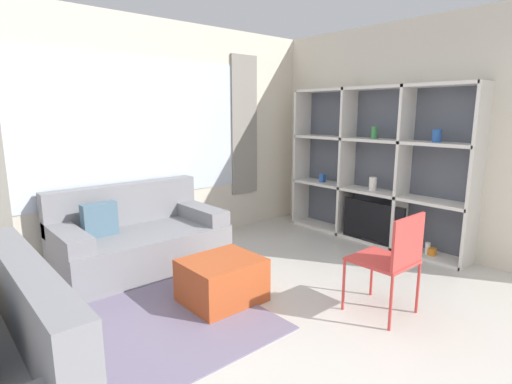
# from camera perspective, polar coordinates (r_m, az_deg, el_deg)

# --- Properties ---
(ground_plane) EXTENTS (16.00, 16.00, 0.00)m
(ground_plane) POSITION_cam_1_polar(r_m,az_deg,el_deg) (2.88, 15.32, -23.85)
(ground_plane) COLOR beige
(wall_back) EXTENTS (6.28, 0.11, 2.70)m
(wall_back) POSITION_cam_1_polar(r_m,az_deg,el_deg) (4.86, -16.64, 7.54)
(wall_back) COLOR beige
(wall_back) RESTS_ON ground_plane
(wall_right) EXTENTS (0.07, 4.33, 2.70)m
(wall_right) POSITION_cam_1_polar(r_m,az_deg,el_deg) (5.39, 17.57, 7.75)
(wall_right) COLOR beige
(wall_right) RESTS_ON ground_plane
(area_rug) EXTENTS (2.06, 1.86, 0.01)m
(area_rug) POSITION_cam_1_polar(r_m,az_deg,el_deg) (3.44, -18.67, -17.70)
(area_rug) COLOR slate
(area_rug) RESTS_ON ground_plane
(shelving_unit) EXTENTS (0.35, 2.46, 1.95)m
(shelving_unit) POSITION_cam_1_polar(r_m,az_deg,el_deg) (5.26, 16.73, 3.19)
(shelving_unit) COLOR #515660
(shelving_unit) RESTS_ON ground_plane
(couch_main) EXTENTS (1.70, 0.94, 0.86)m
(couch_main) POSITION_cam_1_polar(r_m,az_deg,el_deg) (4.48, -16.45, -6.52)
(couch_main) COLOR gray
(couch_main) RESTS_ON ground_plane
(ottoman) EXTENTS (0.65, 0.55, 0.39)m
(ottoman) POSITION_cam_1_polar(r_m,az_deg,el_deg) (3.59, -4.89, -12.47)
(ottoman) COLOR #B74C23
(ottoman) RESTS_ON ground_plane
(folding_chair) EXTENTS (0.44, 0.46, 0.86)m
(folding_chair) POSITION_cam_1_polar(r_m,az_deg,el_deg) (3.41, 18.92, -8.57)
(folding_chair) COLOR #CC3D38
(folding_chair) RESTS_ON ground_plane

